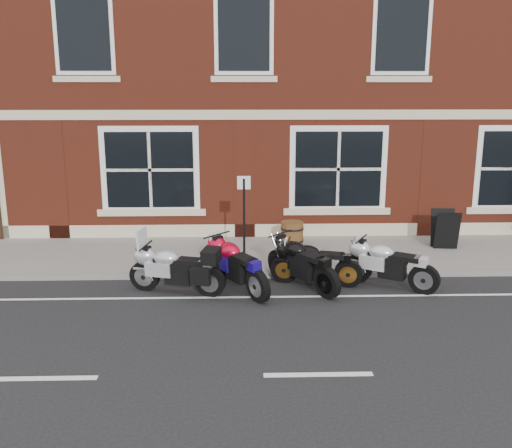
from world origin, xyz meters
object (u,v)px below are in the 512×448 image
object	(u,v)px
barrel_planter	(292,234)
moto_naked_black	(302,261)
moto_touring_silver	(174,267)
parking_sign	(244,215)
moto_sport_silver	(389,263)
a_board_sign	(445,229)
moto_sport_red	(237,264)
moto_sport_black	(314,262)

from	to	relation	value
barrel_planter	moto_naked_black	bearing A→B (deg)	-90.82
moto_touring_silver	parking_sign	xyz separation A→B (m)	(1.43, 1.38, 0.77)
moto_sport_silver	a_board_sign	distance (m)	3.28
moto_naked_black	a_board_sign	bearing A→B (deg)	-1.66
moto_touring_silver	parking_sign	bearing A→B (deg)	-29.77
moto_touring_silver	a_board_sign	distance (m)	7.07
moto_sport_red	moto_naked_black	world-z (taller)	moto_sport_red
moto_touring_silver	barrel_planter	world-z (taller)	moto_touring_silver
moto_sport_red	moto_sport_black	size ratio (longest dim) A/B	1.01
moto_sport_silver	barrel_planter	distance (m)	3.28
moto_sport_red	moto_sport_black	bearing A→B (deg)	-21.35
moto_sport_red	moto_naked_black	size ratio (longest dim) A/B	1.04
moto_sport_silver	parking_sign	bearing A→B (deg)	102.08
moto_sport_black	barrel_planter	world-z (taller)	moto_sport_black
moto_naked_black	parking_sign	world-z (taller)	parking_sign
moto_sport_black	moto_naked_black	bearing A→B (deg)	136.15
moto_sport_red	barrel_planter	size ratio (longest dim) A/B	2.97
moto_sport_red	barrel_planter	xyz separation A→B (m)	(1.39, 2.85, -0.12)
moto_touring_silver	moto_sport_silver	world-z (taller)	moto_touring_silver
parking_sign	moto_touring_silver	bearing A→B (deg)	-134.33
moto_sport_red	moto_sport_black	distance (m)	1.66
a_board_sign	barrel_planter	bearing A→B (deg)	-177.95
moto_naked_black	a_board_sign	size ratio (longest dim) A/B	1.91
moto_sport_black	parking_sign	world-z (taller)	parking_sign
moto_touring_silver	moto_sport_silver	distance (m)	4.44
moto_sport_black	moto_naked_black	xyz separation A→B (m)	(-0.28, -0.17, 0.06)
moto_touring_silver	moto_sport_red	world-z (taller)	moto_touring_silver
moto_sport_red	a_board_sign	distance (m)	5.86
moto_naked_black	parking_sign	distance (m)	1.80
moto_sport_black	barrel_planter	distance (m)	2.55
moto_sport_silver	a_board_sign	world-z (taller)	a_board_sign
moto_touring_silver	a_board_sign	bearing A→B (deg)	-50.76
moto_touring_silver	parking_sign	size ratio (longest dim) A/B	0.97
moto_touring_silver	moto_sport_red	bearing A→B (deg)	-68.16
moto_touring_silver	moto_naked_black	xyz separation A→B (m)	(2.63, 0.27, 0.01)
moto_sport_black	moto_sport_silver	bearing A→B (deg)	-83.85
moto_sport_black	a_board_sign	world-z (taller)	a_board_sign
moto_sport_red	moto_naked_black	bearing A→B (deg)	-26.26
a_board_sign	moto_touring_silver	bearing A→B (deg)	-151.70
a_board_sign	moto_sport_silver	bearing A→B (deg)	-123.91
moto_touring_silver	moto_sport_silver	size ratio (longest dim) A/B	1.12
moto_touring_silver	a_board_sign	xyz separation A→B (m)	(6.51, 2.75, 0.06)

